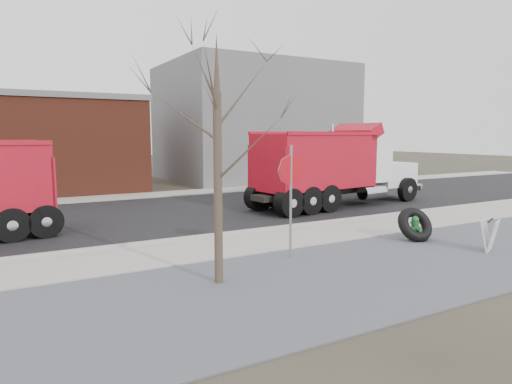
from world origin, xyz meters
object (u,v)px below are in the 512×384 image
sandwich_board (490,235)px  dump_truck_red_a (334,165)px  fire_hydrant (415,230)px  truck_tire (415,225)px  stop_sign (291,182)px

sandwich_board → dump_truck_red_a: dump_truck_red_a is taller
fire_hydrant → sandwich_board: sandwich_board is taller
truck_tire → stop_sign: size_ratio=0.42×
sandwich_board → stop_sign: bearing=132.7°
truck_tire → sandwich_board: 2.05m
truck_tire → sandwich_board: bearing=-70.5°
fire_hydrant → dump_truck_red_a: size_ratio=0.08×
dump_truck_red_a → fire_hydrant: bearing=-115.2°
fire_hydrant → stop_sign: 4.60m
fire_hydrant → dump_truck_red_a: dump_truck_red_a is taller
fire_hydrant → stop_sign: bearing=173.1°
fire_hydrant → truck_tire: truck_tire is taller
truck_tire → dump_truck_red_a: (2.11, 6.45, 1.35)m
fire_hydrant → truck_tire: 0.15m
truck_tire → sandwich_board: truck_tire is taller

